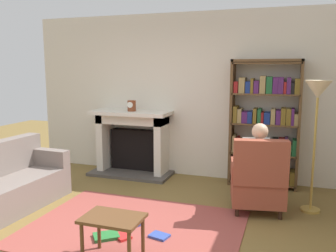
# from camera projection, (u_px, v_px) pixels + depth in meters

# --- Properties ---
(ground) EXTENTS (14.00, 14.00, 0.00)m
(ground) POSITION_uv_depth(u_px,v_px,m) (123.00, 240.00, 3.77)
(ground) COLOR brown
(back_wall) EXTENTS (5.60, 0.10, 2.70)m
(back_wall) POSITION_uv_depth(u_px,v_px,m) (188.00, 96.00, 5.93)
(back_wall) COLOR beige
(back_wall) RESTS_ON ground
(area_rug) EXTENTS (2.40, 1.80, 0.01)m
(area_rug) POSITION_uv_depth(u_px,v_px,m) (134.00, 228.00, 4.05)
(area_rug) COLOR #98443D
(area_rug) RESTS_ON ground
(fireplace) EXTENTS (1.38, 0.64, 1.10)m
(fireplace) POSITION_uv_depth(u_px,v_px,m) (133.00, 140.00, 6.11)
(fireplace) COLOR #4C4742
(fireplace) RESTS_ON ground
(mantel_clock) EXTENTS (0.14, 0.14, 0.18)m
(mantel_clock) POSITION_uv_depth(u_px,v_px,m) (132.00, 106.00, 5.91)
(mantel_clock) COLOR brown
(mantel_clock) RESTS_ON fireplace
(bookshelf) EXTENTS (1.03, 0.32, 1.94)m
(bookshelf) POSITION_uv_depth(u_px,v_px,m) (265.00, 125.00, 5.39)
(bookshelf) COLOR brown
(bookshelf) RESTS_ON ground
(armchair_reading) EXTENTS (0.75, 0.73, 0.97)m
(armchair_reading) POSITION_uv_depth(u_px,v_px,m) (258.00, 180.00, 4.43)
(armchair_reading) COLOR #331E14
(armchair_reading) RESTS_ON ground
(seated_reader) EXTENTS (0.43, 0.58, 1.14)m
(seated_reader) POSITION_uv_depth(u_px,v_px,m) (258.00, 162.00, 4.51)
(seated_reader) COLOR silver
(seated_reader) RESTS_ON ground
(sofa_floral) EXTENTS (0.79, 1.73, 0.85)m
(sofa_floral) POSITION_uv_depth(u_px,v_px,m) (3.00, 186.00, 4.53)
(sofa_floral) COLOR slate
(sofa_floral) RESTS_ON ground
(side_table) EXTENTS (0.56, 0.39, 0.44)m
(side_table) POSITION_uv_depth(u_px,v_px,m) (113.00, 224.00, 3.31)
(side_table) COLOR brown
(side_table) RESTS_ON ground
(scattered_books) EXTENTS (0.81, 0.68, 0.04)m
(scattered_books) POSITION_uv_depth(u_px,v_px,m) (125.00, 231.00, 3.92)
(scattered_books) COLOR red
(scattered_books) RESTS_ON area_rug
(floor_lamp) EXTENTS (0.32, 0.32, 1.66)m
(floor_lamp) POSITION_uv_depth(u_px,v_px,m) (317.00, 101.00, 4.32)
(floor_lamp) COLOR #B7933F
(floor_lamp) RESTS_ON ground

